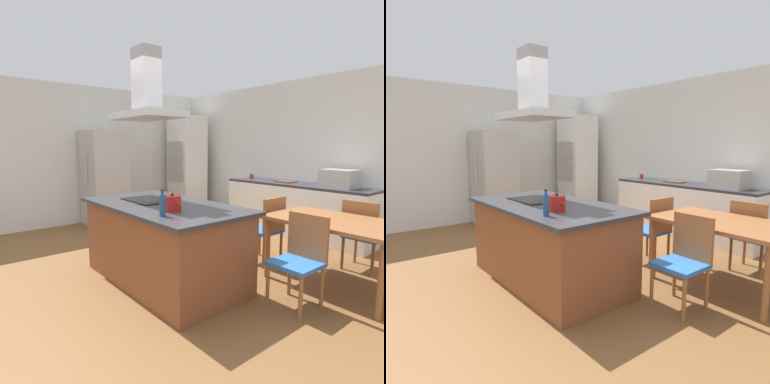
# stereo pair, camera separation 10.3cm
# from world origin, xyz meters

# --- Properties ---
(ground) EXTENTS (16.00, 16.00, 0.00)m
(ground) POSITION_xyz_m (0.00, 1.50, 0.00)
(ground) COLOR brown
(wall_back) EXTENTS (7.20, 0.10, 2.70)m
(wall_back) POSITION_xyz_m (0.00, 3.25, 1.35)
(wall_back) COLOR silver
(wall_back) RESTS_ON ground
(wall_left) EXTENTS (0.10, 8.80, 2.70)m
(wall_left) POSITION_xyz_m (-3.45, 1.00, 1.35)
(wall_left) COLOR silver
(wall_left) RESTS_ON ground
(kitchen_island) EXTENTS (2.02, 1.09, 0.90)m
(kitchen_island) POSITION_xyz_m (0.00, 0.00, 0.45)
(kitchen_island) COLOR brown
(kitchen_island) RESTS_ON ground
(cooktop) EXTENTS (0.60, 0.44, 0.01)m
(cooktop) POSITION_xyz_m (-0.30, 0.00, 0.91)
(cooktop) COLOR black
(cooktop) RESTS_ON kitchen_island
(tea_kettle) EXTENTS (0.23, 0.18, 0.18)m
(tea_kettle) POSITION_xyz_m (0.39, -0.15, 0.98)
(tea_kettle) COLOR #B21E19
(tea_kettle) RESTS_ON kitchen_island
(olive_oil_bottle) EXTENTS (0.06, 0.06, 0.25)m
(olive_oil_bottle) POSITION_xyz_m (0.53, -0.36, 1.01)
(olive_oil_bottle) COLOR navy
(olive_oil_bottle) RESTS_ON kitchen_island
(back_counter) EXTENTS (2.60, 0.62, 0.90)m
(back_counter) POSITION_xyz_m (-0.17, 2.88, 0.45)
(back_counter) COLOR white
(back_counter) RESTS_ON ground
(countertop_microwave) EXTENTS (0.50, 0.38, 0.28)m
(countertop_microwave) POSITION_xyz_m (0.57, 2.88, 1.04)
(countertop_microwave) COLOR #B2AFAA
(countertop_microwave) RESTS_ON back_counter
(coffee_mug_red) EXTENTS (0.08, 0.08, 0.09)m
(coffee_mug_red) POSITION_xyz_m (-1.21, 2.93, 0.95)
(coffee_mug_red) COLOR red
(coffee_mug_red) RESTS_ON back_counter
(cutting_board) EXTENTS (0.34, 0.24, 0.02)m
(cutting_board) POSITION_xyz_m (-0.43, 2.93, 0.91)
(cutting_board) COLOR brown
(cutting_board) RESTS_ON back_counter
(wall_oven_stack) EXTENTS (0.70, 0.66, 2.20)m
(wall_oven_stack) POSITION_xyz_m (-2.90, 2.65, 1.10)
(wall_oven_stack) COLOR white
(wall_oven_stack) RESTS_ON ground
(refrigerator) EXTENTS (0.80, 0.73, 1.82)m
(refrigerator) POSITION_xyz_m (-2.98, 0.66, 0.91)
(refrigerator) COLOR #B2AFAA
(refrigerator) RESTS_ON ground
(dining_table) EXTENTS (1.40, 0.90, 0.75)m
(dining_table) POSITION_xyz_m (1.31, 1.38, 0.67)
(dining_table) COLOR #995B33
(dining_table) RESTS_ON ground
(chair_facing_island) EXTENTS (0.42, 0.42, 0.89)m
(chair_facing_island) POSITION_xyz_m (1.31, 0.71, 0.51)
(chair_facing_island) COLOR #2D6BB7
(chair_facing_island) RESTS_ON ground
(chair_facing_back_wall) EXTENTS (0.42, 0.42, 0.89)m
(chair_facing_back_wall) POSITION_xyz_m (1.31, 2.04, 0.51)
(chair_facing_back_wall) COLOR #2D6BB7
(chair_facing_back_wall) RESTS_ON ground
(chair_at_left_end) EXTENTS (0.42, 0.42, 0.89)m
(chair_at_left_end) POSITION_xyz_m (0.39, 1.38, 0.51)
(chair_at_left_end) COLOR #2D6BB7
(chair_at_left_end) RESTS_ON ground
(range_hood) EXTENTS (0.90, 0.55, 0.78)m
(range_hood) POSITION_xyz_m (-0.30, 0.00, 2.10)
(range_hood) COLOR #ADADB2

